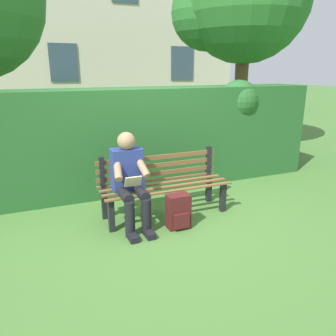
{
  "coord_description": "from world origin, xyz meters",
  "views": [
    {
      "loc": [
        1.53,
        3.79,
        1.88
      ],
      "look_at": [
        0.0,
        0.1,
        0.68
      ],
      "focal_mm": 35.34,
      "sensor_mm": 36.0,
      "label": 1
    }
  ],
  "objects_px": {
    "person_seated": "(130,178)",
    "tree_far": "(239,1)",
    "park_bench": "(163,183)",
    "backpack": "(178,212)"
  },
  "relations": [
    {
      "from": "person_seated",
      "to": "tree_far",
      "type": "xyz_separation_m",
      "value": [
        -3.48,
        -3.09,
        2.69
      ]
    },
    {
      "from": "park_bench",
      "to": "tree_far",
      "type": "height_order",
      "value": "tree_far"
    },
    {
      "from": "park_bench",
      "to": "person_seated",
      "type": "height_order",
      "value": "person_seated"
    },
    {
      "from": "backpack",
      "to": "tree_far",
      "type": "bearing_deg",
      "value": -131.17
    },
    {
      "from": "backpack",
      "to": "person_seated",
      "type": "bearing_deg",
      "value": -31.05
    },
    {
      "from": "park_bench",
      "to": "person_seated",
      "type": "distance_m",
      "value": 0.57
    },
    {
      "from": "person_seated",
      "to": "tree_far",
      "type": "distance_m",
      "value": 5.38
    },
    {
      "from": "park_bench",
      "to": "person_seated",
      "type": "bearing_deg",
      "value": 20.02
    },
    {
      "from": "park_bench",
      "to": "tree_far",
      "type": "bearing_deg",
      "value": -135.71
    },
    {
      "from": "person_seated",
      "to": "tree_far",
      "type": "height_order",
      "value": "tree_far"
    }
  ]
}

